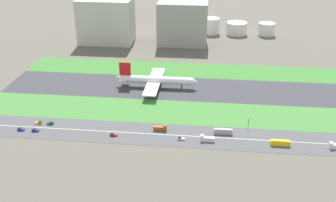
{
  "coord_description": "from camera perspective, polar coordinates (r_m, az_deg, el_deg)",
  "views": [
    {
      "loc": [
        19.94,
        -290.94,
        127.51
      ],
      "look_at": [
        -8.61,
        -36.5,
        6.0
      ],
      "focal_mm": 43.4,
      "sensor_mm": 36.0,
      "label": 1
    }
  ],
  "objects": [
    {
      "name": "car_5",
      "position": [
        248.25,
        1.78,
        -5.28
      ],
      "size": [
        4.4,
        1.8,
        2.0
      ],
      "rotation": [
        0.0,
        0.0,
        3.14
      ],
      "color": "silver",
      "rests_on": "highway"
    },
    {
      "name": "truck_2",
      "position": [
        258.53,
        22.52,
        -5.9
      ],
      "size": [
        8.4,
        2.5,
        4.0
      ],
      "rotation": [
        0.0,
        0.0,
        3.14
      ],
      "color": "silver",
      "rests_on": "highway"
    },
    {
      "name": "car_3",
      "position": [
        274.45,
        -19.99,
        -3.76
      ],
      "size": [
        4.4,
        1.8,
        2.0
      ],
      "rotation": [
        0.0,
        0.0,
        3.14
      ],
      "color": "navy",
      "rests_on": "highway"
    },
    {
      "name": "hangar_building",
      "position": [
        419.63,
        2.05,
        10.78
      ],
      "size": [
        50.03,
        27.07,
        43.58
      ],
      "primitive_type": "cube",
      "color": "#9E998E",
      "rests_on": "ground_plane"
    },
    {
      "name": "terminal_building",
      "position": [
        432.51,
        -8.69,
        11.07
      ],
      "size": [
        55.03,
        34.14,
        45.3
      ],
      "primitive_type": "cube",
      "color": "beige",
      "rests_on": "ground_plane"
    },
    {
      "name": "grass_median_south",
      "position": [
        281.27,
        1.64,
        -1.57
      ],
      "size": [
        280.0,
        36.0,
        0.1
      ],
      "primitive_type": "cube",
      "color": "#427F38",
      "rests_on": "ground_plane"
    },
    {
      "name": "airliner",
      "position": [
        318.15,
        -1.88,
        2.97
      ],
      "size": [
        65.0,
        56.0,
        19.7
      ],
      "color": "white",
      "rests_on": "runway"
    },
    {
      "name": "truck_1",
      "position": [
        247.35,
        5.49,
        -5.32
      ],
      "size": [
        8.4,
        2.5,
        4.0
      ],
      "rotation": [
        0.0,
        0.0,
        3.14
      ],
      "color": "silver",
      "rests_on": "highway"
    },
    {
      "name": "highway_centerline",
      "position": [
        253.24,
        1.02,
        -4.82
      ],
      "size": [
        266.0,
        0.5,
        0.01
      ],
      "primitive_type": "cube",
      "color": "silver",
      "rests_on": "highway"
    },
    {
      "name": "car_1",
      "position": [
        276.04,
        -16.18,
        -3.01
      ],
      "size": [
        4.4,
        1.8,
        2.0
      ],
      "color": "#19662D",
      "rests_on": "highway"
    },
    {
      "name": "bus_0",
      "position": [
        256.12,
        7.75,
        -4.26
      ],
      "size": [
        11.6,
        2.5,
        3.5
      ],
      "color": "#99999E",
      "rests_on": "highway"
    },
    {
      "name": "car_0",
      "position": [
        254.45,
        -7.7,
        -4.7
      ],
      "size": [
        4.4,
        1.8,
        2.0
      ],
      "rotation": [
        0.0,
        0.0,
        3.14
      ],
      "color": "#B2191E",
      "rests_on": "highway"
    },
    {
      "name": "fuel_tank_centre",
      "position": [
        466.64,
        9.6,
        10.03
      ],
      "size": [
        22.6,
        22.6,
        13.41
      ],
      "primitive_type": "cylinder",
      "color": "silver",
      "rests_on": "ground_plane"
    },
    {
      "name": "bus_1",
      "position": [
        251.01,
        15.47,
        -5.69
      ],
      "size": [
        11.6,
        2.5,
        3.5
      ],
      "rotation": [
        0.0,
        0.0,
        3.14
      ],
      "color": "yellow",
      "rests_on": "highway"
    },
    {
      "name": "fuel_tank_east",
      "position": [
        469.64,
        13.67,
        9.79
      ],
      "size": [
        18.07,
        18.07,
        13.68
      ],
      "primitive_type": "cylinder",
      "color": "silver",
      "rests_on": "ground_plane"
    },
    {
      "name": "truck_0",
      "position": [
        257.74,
        -1.07,
        -3.84
      ],
      "size": [
        8.4,
        2.5,
        4.0
      ],
      "color": "brown",
      "rests_on": "highway"
    },
    {
      "name": "car_2",
      "position": [
        270.46,
        -18.16,
        -3.91
      ],
      "size": [
        4.4,
        1.8,
        2.0
      ],
      "rotation": [
        0.0,
        0.0,
        3.14
      ],
      "color": "navy",
      "rests_on": "highway"
    },
    {
      "name": "car_4",
      "position": [
        278.96,
        -17.64,
        -2.9
      ],
      "size": [
        4.4,
        1.8,
        2.0
      ],
      "color": "yellow",
      "rests_on": "highway"
    },
    {
      "name": "traffic_light",
      "position": [
        263.0,
        11.22,
        -3.08
      ],
      "size": [
        0.36,
        0.5,
        7.2
      ],
      "color": "#4C4C51",
      "rests_on": "highway"
    },
    {
      "name": "grass_median_north",
      "position": [
        356.13,
        2.78,
        4.39
      ],
      "size": [
        280.0,
        36.0,
        0.1
      ],
      "primitive_type": "cube",
      "color": "#3D7A33",
      "rests_on": "ground_plane"
    },
    {
      "name": "highway",
      "position": [
        253.26,
        1.02,
        -4.83
      ],
      "size": [
        280.0,
        28.0,
        0.1
      ],
      "primitive_type": "cube",
      "color": "#4C4C4F",
      "rests_on": "ground_plane"
    },
    {
      "name": "ground_plane",
      "position": [
        318.28,
        2.27,
        1.75
      ],
      "size": [
        800.0,
        800.0,
        0.0
      ],
      "primitive_type": "plane",
      "color": "#5B564C"
    },
    {
      "name": "fuel_tank_west",
      "position": [
        465.37,
        6.06,
        10.46
      ],
      "size": [
        19.0,
        19.0,
        17.41
      ],
      "primitive_type": "cylinder",
      "color": "silver",
      "rests_on": "ground_plane"
    },
    {
      "name": "runway",
      "position": [
        318.26,
        2.27,
        1.76
      ],
      "size": [
        280.0,
        46.0,
        0.1
      ],
      "primitive_type": "cube",
      "color": "#38383D",
      "rests_on": "ground_plane"
    }
  ]
}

